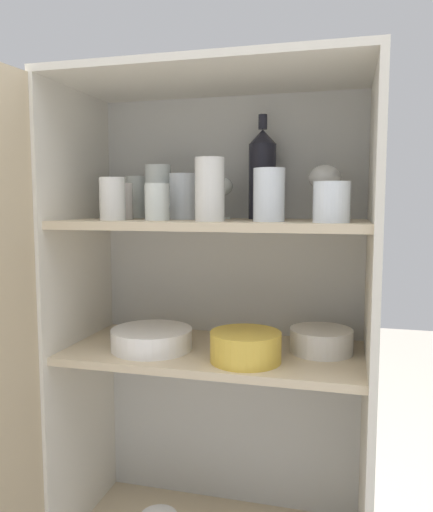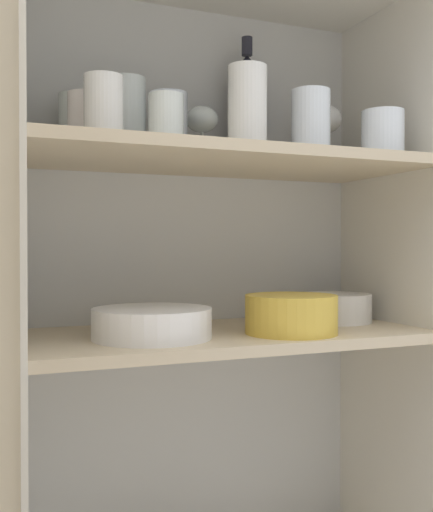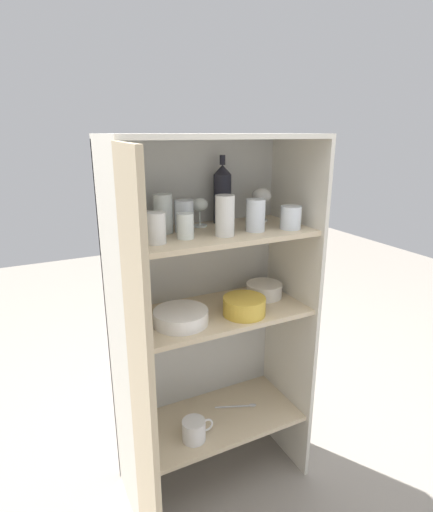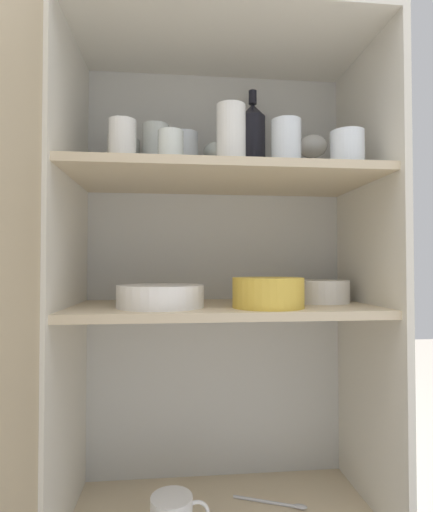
{
  "view_description": "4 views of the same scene",
  "coord_description": "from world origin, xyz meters",
  "px_view_note": "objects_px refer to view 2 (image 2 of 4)",
  "views": [
    {
      "loc": [
        0.33,
        -1.05,
        1.22
      ],
      "look_at": [
        0.01,
        0.18,
        1.09
      ],
      "focal_mm": 35.0,
      "sensor_mm": 36.0,
      "label": 1
    },
    {
      "loc": [
        -0.45,
        -0.88,
        1.0
      ],
      "look_at": [
        0.0,
        0.24,
        0.98
      ],
      "focal_mm": 42.0,
      "sensor_mm": 36.0,
      "label": 2
    },
    {
      "loc": [
        -0.65,
        -1.16,
        1.54
      ],
      "look_at": [
        0.0,
        0.16,
        1.08
      ],
      "focal_mm": 28.0,
      "sensor_mm": 36.0,
      "label": 3
    },
    {
      "loc": [
        -0.12,
        -0.84,
        0.94
      ],
      "look_at": [
        -0.02,
        0.16,
        0.97
      ],
      "focal_mm": 28.0,
      "sensor_mm": 36.0,
      "label": 4
    }
  ],
  "objects_px": {
    "wine_bottle": "(247,110)",
    "mixing_bowl_large": "(291,313)",
    "serving_bowl_small": "(334,306)",
    "plate_stack_white": "(152,323)"
  },
  "relations": [
    {
      "from": "wine_bottle",
      "to": "mixing_bowl_large",
      "type": "relative_size",
      "value": 1.62
    },
    {
      "from": "mixing_bowl_large",
      "to": "plate_stack_white",
      "type": "bearing_deg",
      "value": 171.63
    },
    {
      "from": "mixing_bowl_large",
      "to": "serving_bowl_small",
      "type": "height_order",
      "value": "mixing_bowl_large"
    },
    {
      "from": "wine_bottle",
      "to": "serving_bowl_small",
      "type": "relative_size",
      "value": 1.75
    },
    {
      "from": "wine_bottle",
      "to": "serving_bowl_small",
      "type": "height_order",
      "value": "wine_bottle"
    },
    {
      "from": "plate_stack_white",
      "to": "serving_bowl_small",
      "type": "height_order",
      "value": "serving_bowl_small"
    },
    {
      "from": "serving_bowl_small",
      "to": "plate_stack_white",
      "type": "bearing_deg",
      "value": -169.11
    },
    {
      "from": "plate_stack_white",
      "to": "mixing_bowl_large",
      "type": "distance_m",
      "value": 0.26
    },
    {
      "from": "wine_bottle",
      "to": "mixing_bowl_large",
      "type": "bearing_deg",
      "value": -90.81
    },
    {
      "from": "wine_bottle",
      "to": "serving_bowl_small",
      "type": "xyz_separation_m",
      "value": [
        0.17,
        -0.08,
        -0.42
      ]
    }
  ]
}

